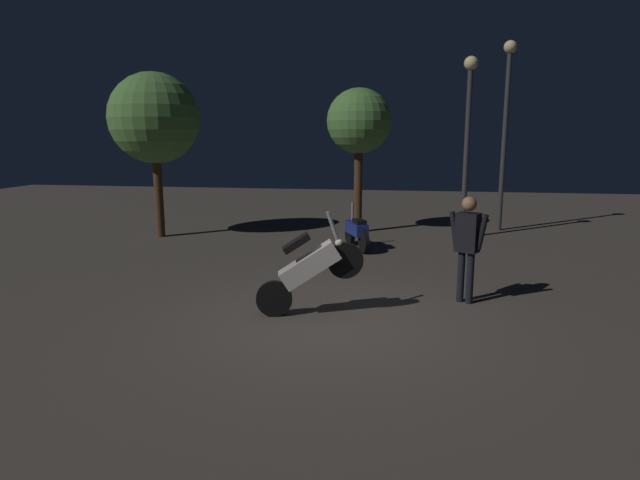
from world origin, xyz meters
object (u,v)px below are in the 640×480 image
object	(u,v)px
person_rider_beside	(467,239)
streetlamp_near	(468,124)
motorcycle_white_foreground	(309,269)
motorcycle_blue_parked_left	(357,231)
streetlamp_far	(506,113)

from	to	relation	value
person_rider_beside	streetlamp_near	world-z (taller)	streetlamp_near
motorcycle_white_foreground	streetlamp_near	world-z (taller)	streetlamp_near
motorcycle_white_foreground	motorcycle_blue_parked_left	xyz separation A→B (m)	(0.25, 5.11, -0.31)
streetlamp_near	streetlamp_far	distance (m)	1.92
person_rider_beside	streetlamp_near	size ratio (longest dim) A/B	0.37
motorcycle_white_foreground	streetlamp_near	distance (m)	7.95
motorcycle_white_foreground	motorcycle_blue_parked_left	distance (m)	5.13
motorcycle_white_foreground	motorcycle_blue_parked_left	bearing A→B (deg)	72.71
streetlamp_near	streetlamp_far	xyz separation A→B (m)	(1.19, 1.46, 0.33)
motorcycle_white_foreground	streetlamp_far	xyz separation A→B (m)	(4.17, 8.46, 2.63)
motorcycle_white_foreground	person_rider_beside	bearing A→B (deg)	8.90
person_rider_beside	streetlamp_near	xyz separation A→B (m)	(0.53, 5.94, 1.97)
person_rider_beside	streetlamp_far	distance (m)	7.94
motorcycle_blue_parked_left	streetlamp_near	distance (m)	4.22
person_rider_beside	streetlamp_far	bearing A→B (deg)	15.84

